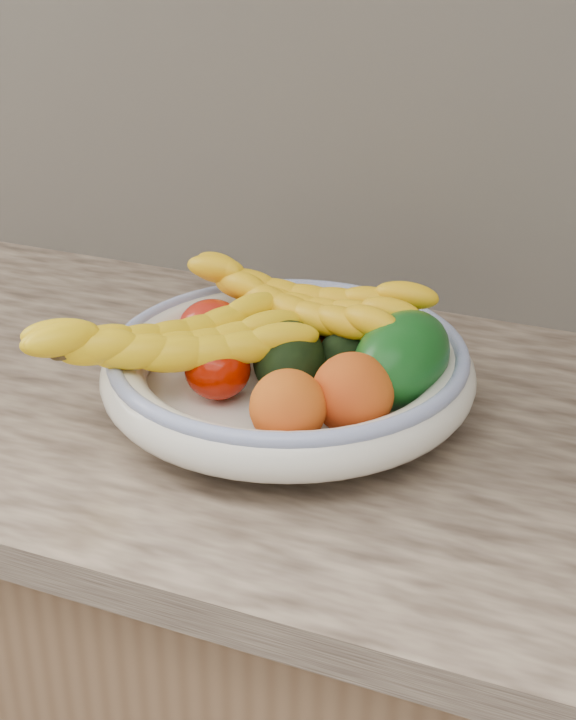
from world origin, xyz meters
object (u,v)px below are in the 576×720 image
Objects in this scene: fruit_bowl at (288,370)px; green_mango at (401,360)px; banana_bunch_back at (299,309)px; banana_bunch_front at (170,350)px.

green_mango reaches higher than fruit_bowl.
fruit_bowl is 2.84× the size of green_mango.
green_mango is at bearing 7.02° from fruit_bowl.
banana_bunch_front is (-0.09, -0.13, -0.01)m from banana_bunch_back.
green_mango reaches higher than banana_bunch_back.
green_mango is 0.14m from banana_bunch_back.
fruit_bowl is at bearing -11.88° from banana_bunch_front.
green_mango is at bearing -24.64° from banana_bunch_front.
banana_bunch_back is 0.99× the size of banana_bunch_front.
banana_bunch_front is (-0.22, -0.08, 0.01)m from green_mango.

